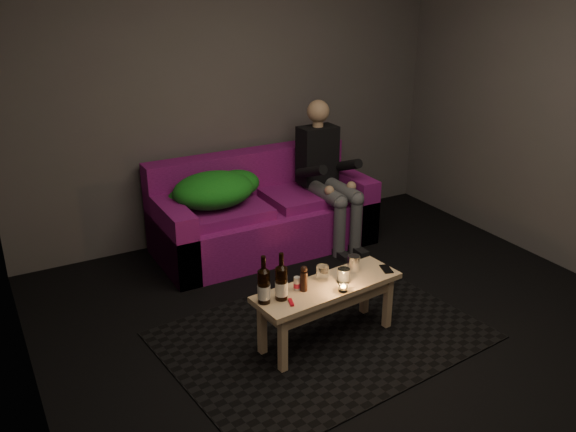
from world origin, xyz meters
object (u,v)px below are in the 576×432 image
(person, at_px, (326,171))
(beer_bottle_a, at_px, (264,286))
(coffee_table, at_px, (328,295))
(beer_bottle_b, at_px, (281,282))
(sofa, at_px, (262,215))
(steel_cup, at_px, (354,263))

(person, relative_size, beer_bottle_a, 4.02)
(coffee_table, distance_m, beer_bottle_a, 0.49)
(coffee_table, height_order, beer_bottle_b, beer_bottle_b)
(sofa, relative_size, steel_cup, 16.67)
(beer_bottle_a, bearing_deg, person, 46.49)
(coffee_table, bearing_deg, beer_bottle_b, -177.80)
(beer_bottle_b, bearing_deg, sofa, 67.55)
(person, bearing_deg, coffee_table, -121.72)
(beer_bottle_a, bearing_deg, coffee_table, -0.22)
(sofa, xyz_separation_m, coffee_table, (-0.29, -1.52, 0.05))
(person, bearing_deg, beer_bottle_a, -133.51)
(sofa, relative_size, beer_bottle_a, 6.02)
(sofa, xyz_separation_m, beer_bottle_b, (-0.64, -1.54, 0.24))
(person, distance_m, steel_cup, 1.44)
(sofa, bearing_deg, person, -15.12)
(person, relative_size, coffee_table, 1.20)
(coffee_table, relative_size, beer_bottle_b, 3.36)
(sofa, bearing_deg, beer_bottle_b, -112.45)
(person, bearing_deg, beer_bottle_b, -130.67)
(beer_bottle_a, distance_m, beer_bottle_b, 0.11)
(coffee_table, relative_size, beer_bottle_a, 3.35)
(sofa, distance_m, steel_cup, 1.46)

